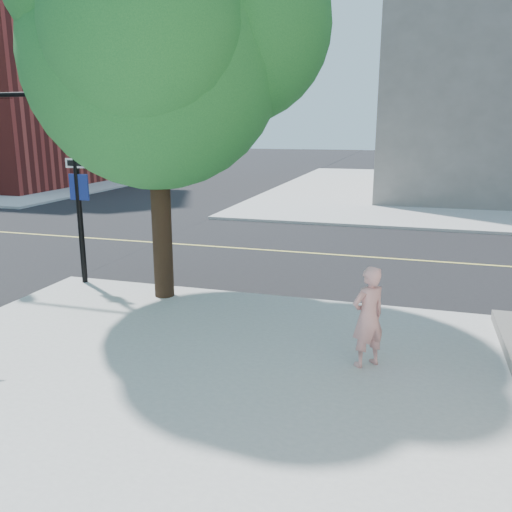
% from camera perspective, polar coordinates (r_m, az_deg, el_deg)
% --- Properties ---
extents(ground, '(140.00, 140.00, 0.00)m').
position_cam_1_polar(ground, '(13.22, -15.50, -2.96)').
color(ground, black).
rests_on(ground, ground).
extents(road_ew, '(140.00, 9.00, 0.01)m').
position_cam_1_polar(road_ew, '(17.06, -7.54, 1.20)').
color(road_ew, black).
rests_on(road_ew, ground).
extents(man_on_phone, '(0.67, 0.66, 1.56)m').
position_cam_1_polar(man_on_phone, '(8.25, 11.83, -6.35)').
color(man_on_phone, pink).
rests_on(man_on_phone, sidewalk_se).
extents(street_tree, '(6.30, 5.72, 8.36)m').
position_cam_1_polar(street_tree, '(11.27, -10.14, 22.88)').
color(street_tree, black).
rests_on(street_tree, sidewalk_se).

